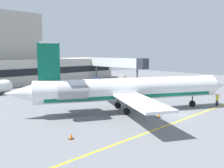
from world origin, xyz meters
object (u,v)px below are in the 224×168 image
marshaller (217,100)px  baggage_tug (127,90)px  regional_jet (127,89)px  pushback_tractor (98,82)px  belt_loader (121,80)px

marshaller → baggage_tug: bearing=100.2°
regional_jet → pushback_tractor: regional_jet is taller
pushback_tractor → marshaller: 29.24m
pushback_tractor → baggage_tug: bearing=-108.4°
regional_jet → belt_loader: 30.85m
pushback_tractor → marshaller: (-1.66, -29.19, 0.09)m
regional_jet → baggage_tug: size_ratio=9.07×
regional_jet → baggage_tug: (9.41, 8.45, -2.17)m
marshaller → regional_jet: bearing=149.3°
pushback_tractor → belt_loader: size_ratio=0.89×
belt_loader → marshaller: 30.58m
belt_loader → marshaller: size_ratio=1.79×
baggage_tug → regional_jet: bearing=-138.1°
belt_loader → baggage_tug: bearing=-132.7°
baggage_tug → pushback_tractor: 14.20m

